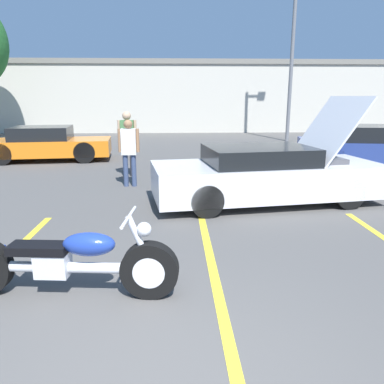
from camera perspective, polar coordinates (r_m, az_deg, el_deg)
The scene contains 9 objects.
parking_stripe_back at distance 4.32m, azimuth 4.17°, elevation -15.91°, with size 0.12×5.98×0.01m, color yellow.
far_building at distance 25.55m, azimuth -2.89°, elevation 14.63°, with size 32.00×4.20×4.40m.
light_pole at distance 19.91m, azimuth 15.34°, elevation 21.44°, with size 1.21×0.28×8.86m.
motorcycle at distance 4.44m, azimuth -18.74°, elevation -10.12°, with size 2.52×0.70×0.96m.
show_car_hood_open at distance 7.99m, azimuth 11.37°, elevation 2.63°, with size 4.89×2.40×2.19m.
parked_car_left_row at distance 14.13m, azimuth -21.27°, elevation 6.81°, with size 4.43×2.22×1.18m.
parked_car_right_row at distance 13.17m, azimuth 25.53°, elevation 6.16°, with size 4.57×2.63×1.31m.
spectator_near_motorcycle at distance 9.35m, azimuth -9.59°, elevation 6.71°, with size 0.52×0.22×1.65m.
spectator_midground at distance 10.58m, azimuth -9.80°, elevation 8.13°, with size 0.52×0.24×1.80m.
Camera 1 is at (0.13, -2.33, 2.17)m, focal length 35.00 mm.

